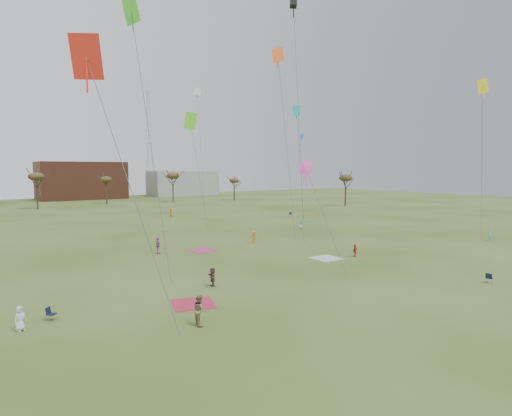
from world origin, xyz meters
TOP-DOWN VIEW (x-y plane):
  - ground at (0.00, 0.00)m, footprint 260.00×260.00m
  - flyer_near_left at (-23.74, 2.64)m, footprint 0.88×0.79m
  - spectator_fore_a at (9.37, 6.13)m, footprint 0.87×0.55m
  - spectator_fore_b at (-14.38, -2.70)m, footprint 0.92×1.08m
  - spectator_fore_c at (-9.50, 4.59)m, footprint 0.87×1.55m
  - flyer_mid_b at (4.98, 19.80)m, footprint 0.90×1.20m
  - flyer_mid_c at (32.50, 3.00)m, footprint 0.61×0.49m
  - spectator_mid_d at (-8.18, 20.06)m, footprint 0.82×1.24m
  - spectator_mid_e at (17.10, 24.35)m, footprint 0.87×0.80m
  - flyer_far_b at (8.48, 55.40)m, footprint 0.94×0.95m
  - blanket_red at (-12.89, 1.32)m, footprint 3.67×3.67m
  - blanket_cream at (6.10, 7.25)m, footprint 2.91×2.91m
  - blanket_plum at (-3.08, 18.99)m, footprint 3.41×3.41m
  - blanket_olive at (26.44, 32.99)m, footprint 3.42×3.42m
  - camp_chair_left at (-21.91, 3.46)m, footprint 0.74×0.73m
  - camp_chair_center at (10.63, -7.93)m, footprint 0.66×0.63m
  - camp_chair_right at (28.72, 41.45)m, footprint 0.68×0.65m
  - kites_aloft at (5.41, 26.68)m, footprint 58.03×56.24m
  - tree_line at (-2.85, 79.12)m, footprint 117.44×49.32m
  - building_brick at (5.00, 120.00)m, footprint 26.00×16.00m
  - building_grey at (40.00, 118.00)m, footprint 24.00×12.00m
  - radio_tower at (30.00, 125.00)m, footprint 1.51×1.72m

SIDE VIEW (x-z plane):
  - ground at x=0.00m, z-range 0.00..0.00m
  - blanket_red at x=-12.89m, z-range -0.01..0.02m
  - blanket_cream at x=6.10m, z-range -0.01..0.02m
  - blanket_plum at x=-3.08m, z-range -0.01..0.02m
  - blanket_olive at x=26.44m, z-range -0.01..0.02m
  - camp_chair_left at x=-21.91m, z-range -0.18..0.69m
  - camp_chair_center at x=10.63m, z-range -0.18..0.69m
  - camp_chair_right at x=28.72m, z-range -0.18..0.69m
  - spectator_fore_a at x=9.37m, z-range 0.00..1.38m
  - flyer_mid_c at x=32.50m, z-range 0.00..1.45m
  - spectator_mid_e at x=17.10m, z-range 0.00..1.45m
  - flyer_near_left at x=-23.74m, z-range 0.00..1.52m
  - spectator_fore_c at x=-9.50m, z-range 0.00..1.59m
  - flyer_mid_b at x=4.98m, z-range 0.00..1.65m
  - flyer_far_b at x=8.48m, z-range 0.00..1.65m
  - spectator_fore_b at x=-14.38m, z-range 0.00..1.94m
  - spectator_mid_d at x=-8.18m, z-range 0.00..1.96m
  - building_grey at x=40.00m, z-range 0.00..9.00m
  - building_brick at x=5.00m, z-range 0.00..12.00m
  - tree_line at x=-2.85m, z-range 2.63..11.54m
  - radio_tower at x=30.00m, z-range -1.29..39.71m
  - kites_aloft at x=5.41m, z-range 7.49..34.92m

